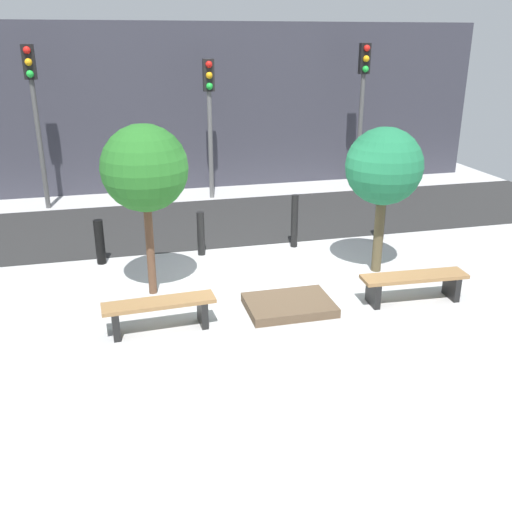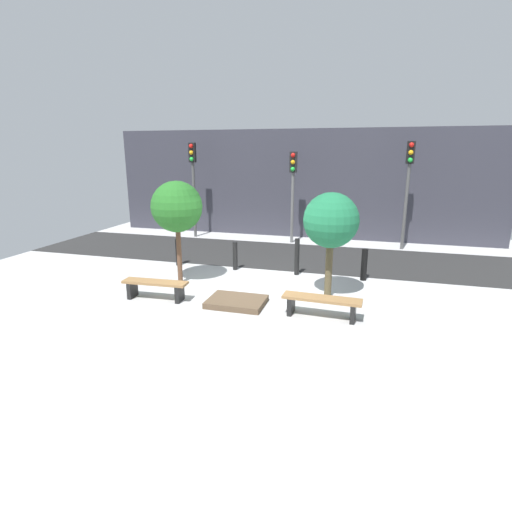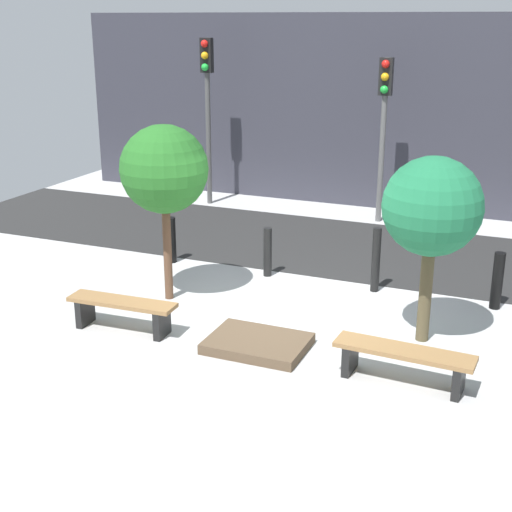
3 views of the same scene
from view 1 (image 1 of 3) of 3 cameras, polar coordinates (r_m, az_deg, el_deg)
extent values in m
plane|color=#AFAFAF|center=(9.89, 1.74, -3.04)|extent=(18.00, 18.00, 0.00)
cube|color=#262626|center=(13.49, -2.83, 3.61)|extent=(18.00, 3.72, 0.01)
cube|color=#33333D|center=(16.45, -5.49, 14.58)|extent=(16.20, 0.50, 4.45)
cube|color=black|center=(8.45, -13.87, -6.56)|extent=(0.12, 0.39, 0.41)
cube|color=black|center=(8.57, -5.37, -5.57)|extent=(0.12, 0.39, 0.41)
cube|color=olive|center=(8.38, -9.68, -4.64)|extent=(1.65, 0.46, 0.06)
cube|color=black|center=(9.34, 11.64, -3.65)|extent=(0.12, 0.42, 0.40)
cube|color=black|center=(9.93, 18.97, -2.88)|extent=(0.12, 0.42, 0.40)
cube|color=olive|center=(9.52, 15.55, -1.99)|extent=(1.75, 0.50, 0.06)
cube|color=brown|center=(9.06, 3.33, -4.92)|extent=(1.35, 0.99, 0.14)
cylinder|color=brown|center=(9.47, -10.57, 1.20)|extent=(0.13, 0.13, 1.75)
sphere|color=#256824|center=(9.14, -11.09, 8.62)|extent=(1.37, 1.37, 1.37)
cylinder|color=brown|center=(10.52, 12.19, 2.58)|extent=(0.18, 0.18, 1.58)
sphere|color=#1E6D43|center=(10.22, 12.69, 8.75)|extent=(1.35, 1.35, 1.35)
cylinder|color=black|center=(11.13, -15.35, 1.36)|extent=(0.17, 0.17, 0.86)
cylinder|color=black|center=(11.23, -5.54, 2.24)|extent=(0.15, 0.15, 0.87)
cylinder|color=black|center=(11.61, 3.87, 3.49)|extent=(0.14, 0.14, 1.09)
cylinder|color=black|center=(12.35, 12.40, 3.68)|extent=(0.17, 0.17, 0.91)
cylinder|color=#494949|center=(15.04, -20.95, 11.69)|extent=(0.12, 0.12, 3.90)
cube|color=black|center=(14.91, -21.76, 17.58)|extent=(0.28, 0.16, 0.78)
sphere|color=red|center=(14.79, -21.95, 18.56)|extent=(0.17, 0.17, 0.17)
sphere|color=orange|center=(14.80, -21.80, 17.56)|extent=(0.17, 0.17, 0.17)
sphere|color=green|center=(14.81, -21.67, 16.56)|extent=(0.17, 0.17, 0.17)
cylinder|color=#5C5C5C|center=(15.17, -4.61, 12.36)|extent=(0.12, 0.12, 3.55)
cube|color=black|center=(15.03, -4.77, 17.58)|extent=(0.28, 0.16, 0.78)
sphere|color=red|center=(14.92, -4.73, 18.55)|extent=(0.17, 0.17, 0.17)
sphere|color=orange|center=(14.93, -4.70, 17.56)|extent=(0.17, 0.17, 0.17)
sphere|color=green|center=(14.95, -4.67, 16.56)|extent=(0.17, 0.17, 0.17)
cylinder|color=#4D4D4D|center=(16.37, 10.43, 13.36)|extent=(0.12, 0.12, 3.91)
cube|color=black|center=(16.25, 10.80, 18.82)|extent=(0.28, 0.16, 0.78)
sphere|color=red|center=(16.15, 11.03, 19.72)|extent=(0.17, 0.17, 0.17)
sphere|color=orange|center=(16.16, 10.96, 18.80)|extent=(0.17, 0.17, 0.17)
sphere|color=green|center=(16.17, 10.90, 17.88)|extent=(0.17, 0.17, 0.17)
camera|label=2|loc=(5.43, 82.28, -2.23)|focal=28.00mm
camera|label=3|loc=(5.95, 82.09, 6.33)|focal=50.00mm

